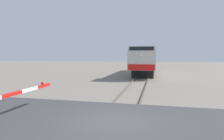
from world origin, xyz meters
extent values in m
plane|color=slate|center=(0.00, 0.00, 0.00)|extent=(160.00, 160.00, 0.00)
cube|color=#59544C|center=(-0.72, 0.00, 0.07)|extent=(0.08, 80.00, 0.15)
cube|color=#59544C|center=(0.72, 0.00, 0.07)|extent=(0.08, 80.00, 0.15)
cube|color=#38383A|center=(0.00, 0.00, 0.08)|extent=(36.00, 5.49, 0.15)
cube|color=black|center=(0.00, 16.97, 0.53)|extent=(2.56, 3.20, 1.05)
cube|color=black|center=(0.00, 25.24, 0.53)|extent=(2.56, 3.20, 1.05)
cube|color=silver|center=(0.00, 21.11, 2.10)|extent=(3.01, 15.05, 2.10)
cube|color=silver|center=(0.00, 14.91, 3.40)|extent=(2.95, 2.67, 0.49)
cube|color=black|center=(0.00, 13.55, 3.40)|extent=(2.56, 0.06, 0.39)
cube|color=red|center=(0.00, 13.54, 1.40)|extent=(2.86, 0.08, 0.64)
sphere|color=#F2EACC|center=(0.00, 13.53, 2.68)|extent=(0.36, 0.36, 0.36)
cube|color=red|center=(-3.97, -0.61, 1.13)|extent=(0.10, 1.09, 0.14)
cube|color=white|center=(-3.97, 0.48, 1.13)|extent=(0.10, 1.09, 0.14)
cube|color=red|center=(-3.97, 1.57, 1.13)|extent=(0.10, 1.09, 0.14)
sphere|color=red|center=(-3.97, 1.48, 1.27)|extent=(0.14, 0.14, 0.14)
camera|label=1|loc=(1.50, -6.95, 2.63)|focal=30.77mm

